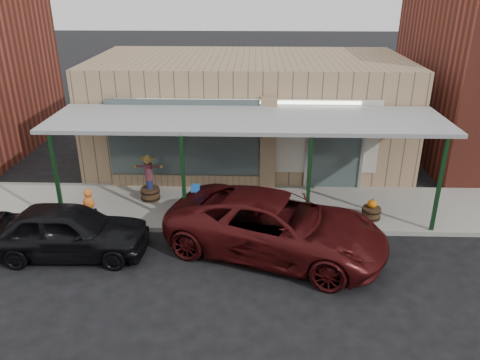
{
  "coord_description": "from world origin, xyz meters",
  "views": [
    {
      "loc": [
        0.22,
        -10.13,
        7.0
      ],
      "look_at": [
        -0.18,
        2.6,
        1.48
      ],
      "focal_mm": 35.0,
      "sensor_mm": 36.0,
      "label": 1
    }
  ],
  "objects_px": {
    "barrel_scarecrow": "(150,185)",
    "barrel_pumpkin": "(371,212)",
    "car_maroon": "(276,226)",
    "handicap_sign": "(196,198)",
    "parked_sedan": "(68,231)"
  },
  "relations": [
    {
      "from": "barrel_scarecrow",
      "to": "barrel_pumpkin",
      "type": "height_order",
      "value": "barrel_scarecrow"
    },
    {
      "from": "handicap_sign",
      "to": "parked_sedan",
      "type": "bearing_deg",
      "value": -174.71
    },
    {
      "from": "barrel_pumpkin",
      "to": "parked_sedan",
      "type": "distance_m",
      "value": 8.87
    },
    {
      "from": "handicap_sign",
      "to": "parked_sedan",
      "type": "relative_size",
      "value": 0.29
    },
    {
      "from": "barrel_scarecrow",
      "to": "handicap_sign",
      "type": "distance_m",
      "value": 2.33
    },
    {
      "from": "barrel_scarecrow",
      "to": "handicap_sign",
      "type": "xyz_separation_m",
      "value": [
        1.73,
        -1.54,
        0.27
      ]
    },
    {
      "from": "barrel_scarecrow",
      "to": "barrel_pumpkin",
      "type": "relative_size",
      "value": 2.16
    },
    {
      "from": "barrel_pumpkin",
      "to": "handicap_sign",
      "type": "height_order",
      "value": "handicap_sign"
    },
    {
      "from": "parked_sedan",
      "to": "handicap_sign",
      "type": "bearing_deg",
      "value": -63.93
    },
    {
      "from": "parked_sedan",
      "to": "barrel_pumpkin",
      "type": "bearing_deg",
      "value": -77.46
    },
    {
      "from": "barrel_pumpkin",
      "to": "parked_sedan",
      "type": "bearing_deg",
      "value": -166.55
    },
    {
      "from": "barrel_pumpkin",
      "to": "handicap_sign",
      "type": "xyz_separation_m",
      "value": [
        -5.36,
        -0.4,
        0.58
      ]
    },
    {
      "from": "barrel_pumpkin",
      "to": "car_maroon",
      "type": "xyz_separation_m",
      "value": [
        -3.0,
        -1.79,
        0.44
      ]
    },
    {
      "from": "barrel_scarecrow",
      "to": "car_maroon",
      "type": "relative_size",
      "value": 0.27
    },
    {
      "from": "barrel_pumpkin",
      "to": "parked_sedan",
      "type": "xyz_separation_m",
      "value": [
        -8.62,
        -2.06,
        0.35
      ]
    }
  ]
}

